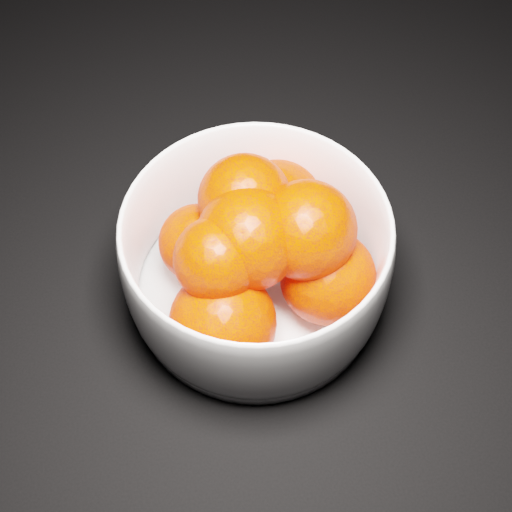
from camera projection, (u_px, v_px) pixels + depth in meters
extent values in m
cylinder|color=white|center=(256.00, 290.00, 0.63)|extent=(0.21, 0.21, 0.01)
sphere|color=#EC2400|center=(277.00, 206.00, 0.63)|extent=(0.08, 0.08, 0.08)
sphere|color=#EC2400|center=(198.00, 243.00, 0.61)|extent=(0.07, 0.07, 0.07)
sphere|color=#EC2400|center=(223.00, 323.00, 0.56)|extent=(0.09, 0.09, 0.09)
sphere|color=#EC2400|center=(328.00, 277.00, 0.59)|extent=(0.08, 0.08, 0.08)
sphere|color=#EC2400|center=(245.00, 200.00, 0.57)|extent=(0.08, 0.08, 0.08)
sphere|color=#EC2400|center=(217.00, 260.00, 0.54)|extent=(0.07, 0.07, 0.07)
sphere|color=#EC2400|center=(306.00, 230.00, 0.56)|extent=(0.08, 0.08, 0.08)
sphere|color=#EC2400|center=(248.00, 239.00, 0.55)|extent=(0.08, 0.08, 0.08)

